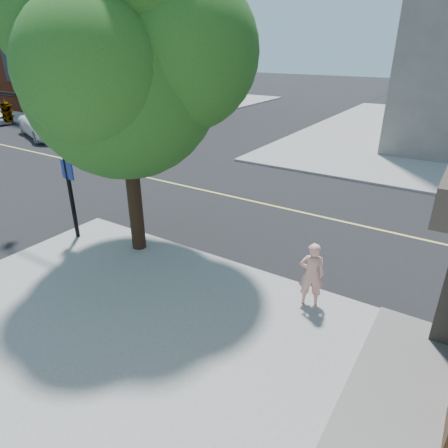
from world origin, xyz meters
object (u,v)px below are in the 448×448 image
Objects in this scene: man_on_phone at (312,274)px; street_tree at (125,56)px; signal_pole at (14,114)px; car_a at (48,125)px.

street_tree is (-5.09, -0.06, 4.39)m from man_on_phone.
street_tree reaches higher than man_on_phone.
signal_pole is at bearing -19.36° from man_on_phone.
man_on_phone is 0.27× the size of car_a.
street_tree is at bearing -22.26° from man_on_phone.
signal_pole is (-9.42, -0.59, 2.74)m from man_on_phone.
man_on_phone reaches higher than car_a.
car_a is (-15.99, 8.24, -4.50)m from street_tree.
street_tree reaches higher than signal_pole.
street_tree is 4.66m from signal_pole.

